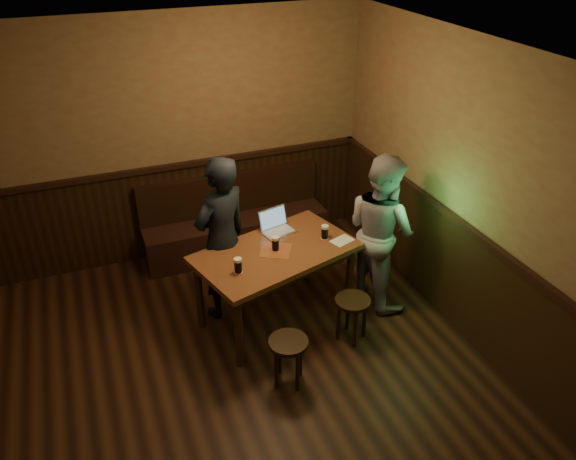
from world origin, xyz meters
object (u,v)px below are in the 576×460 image
at_px(pint_mid, 275,244).
at_px(stool_right, 352,307).
at_px(pub_table, 276,260).
at_px(stool_left, 288,349).
at_px(pint_right, 325,232).
at_px(person_grey, 381,230).
at_px(pint_left, 238,265).
at_px(laptop, 276,226).
at_px(bench, 235,227).
at_px(person_suit, 222,239).

bearing_deg(pint_mid, stool_right, -44.52).
relative_size(pub_table, stool_left, 3.65).
relative_size(pint_right, person_grey, 0.09).
xyz_separation_m(pint_right, person_grey, (0.59, -0.08, -0.06)).
relative_size(stool_left, stool_right, 1.01).
bearing_deg(pint_right, pint_left, -165.42).
height_order(stool_right, pint_left, pint_left).
distance_m(pint_mid, pint_right, 0.53).
xyz_separation_m(pub_table, stool_right, (0.57, -0.56, -0.34)).
relative_size(stool_left, laptop, 1.28).
height_order(stool_left, laptop, laptop).
bearing_deg(pub_table, stool_right, -60.51).
xyz_separation_m(pint_mid, person_grey, (1.12, -0.05, -0.07)).
xyz_separation_m(stool_right, pint_left, (-1.01, 0.33, 0.52)).
relative_size(bench, stool_right, 4.73).
bearing_deg(pub_table, bench, 73.80).
bearing_deg(pint_mid, pub_table, -91.52).
distance_m(pint_left, person_grey, 1.58).
height_order(bench, pint_right, pint_right).
xyz_separation_m(bench, pub_table, (0.00, -1.42, 0.40)).
distance_m(pint_mid, laptop, 0.37).
xyz_separation_m(bench, pint_right, (0.53, -1.39, 0.58)).
relative_size(stool_right, person_suit, 0.27).
relative_size(pint_mid, laptop, 0.40).
bearing_deg(bench, stool_left, -95.32).
bearing_deg(bench, person_grey, -52.68).
relative_size(stool_left, pint_left, 3.16).
distance_m(pint_mid, person_suit, 0.54).
xyz_separation_m(bench, person_grey, (1.12, -1.48, 0.52)).
bearing_deg(stool_left, pint_mid, 76.34).
relative_size(stool_right, laptop, 1.27).
xyz_separation_m(stool_right, pint_mid, (-0.57, 0.56, 0.52)).
distance_m(pint_left, pint_mid, 0.50).
height_order(bench, stool_right, bench).
bearing_deg(bench, laptop, -82.82).
height_order(pint_left, pint_mid, same).
bearing_deg(pint_left, stool_right, -18.22).
bearing_deg(person_suit, pint_mid, 118.84).
bearing_deg(pint_left, person_grey, 6.28).
height_order(bench, person_grey, person_grey).
relative_size(bench, pint_mid, 14.82).
xyz_separation_m(stool_left, pint_left, (-0.23, 0.65, 0.52)).
xyz_separation_m(pint_mid, person_suit, (-0.44, 0.32, -0.03)).
distance_m(stool_left, person_suit, 1.32).
xyz_separation_m(pint_mid, laptop, (0.14, 0.34, -0.02)).
relative_size(pint_left, pint_mid, 1.00).
distance_m(pint_left, pint_right, 1.01).
distance_m(pub_table, pint_right, 0.56).
bearing_deg(stool_left, pint_left, 109.28).
bearing_deg(pint_right, pint_mid, -177.14).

